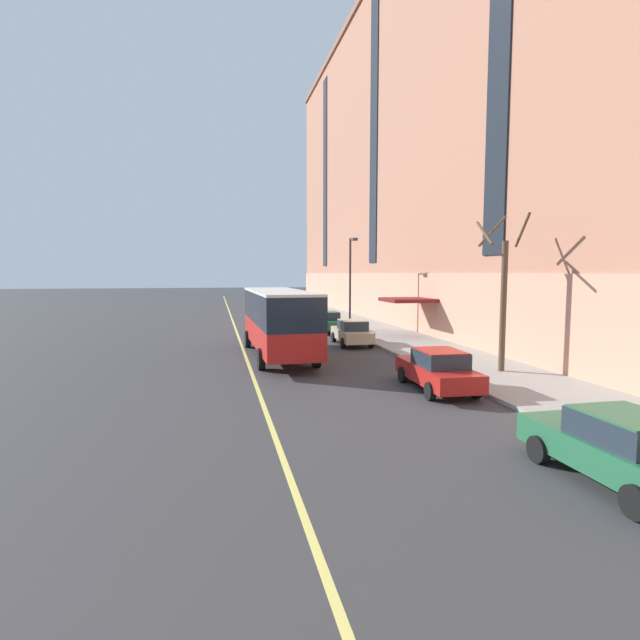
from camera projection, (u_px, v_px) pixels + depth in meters
ground_plane at (272, 364)px, 24.42m from camera, size 260.00×260.00×0.00m
sidewalk at (424, 347)px, 29.23m from camera, size 5.03×160.00×0.15m
apartment_facade at (602, 59)px, 26.57m from camera, size 15.20×110.00×31.60m
city_bus at (278, 318)px, 26.16m from camera, size 3.06×11.17×3.52m
parked_car_champagne_0 at (300, 309)px, 50.18m from camera, size 2.15×4.36×1.56m
parked_car_white_2 at (288, 305)px, 57.06m from camera, size 2.01×4.63×1.56m
parked_car_red_3 at (438, 370)px, 18.82m from camera, size 2.06×4.70×1.56m
parked_car_green_4 at (621, 448)px, 10.38m from camera, size 2.01×4.47×1.56m
parked_car_champagne_5 at (352, 332)px, 30.70m from camera, size 2.01×4.59×1.56m
parked_car_green_6 at (310, 315)px, 43.78m from camera, size 2.02×4.79×1.56m
parked_car_green_7 at (327, 322)px, 37.40m from camera, size 2.06×4.57×1.56m
street_tree_mid_block at (503, 293)px, 21.57m from camera, size 2.06×2.02×6.82m
street_lamp at (351, 274)px, 37.48m from camera, size 0.36×1.48×6.88m
fire_hydrant at (422, 353)px, 24.54m from camera, size 0.42×0.24×0.72m
lane_centerline at (245, 355)px, 27.11m from camera, size 0.16×140.00×0.01m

